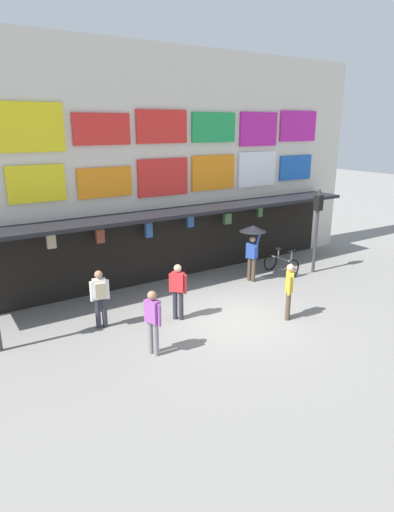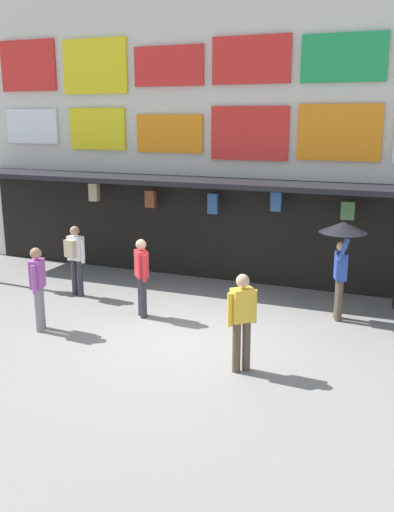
# 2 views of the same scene
# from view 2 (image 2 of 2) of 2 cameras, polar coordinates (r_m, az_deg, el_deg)

# --- Properties ---
(ground_plane) EXTENTS (80.00, 80.00, 0.00)m
(ground_plane) POSITION_cam_2_polar(r_m,az_deg,el_deg) (10.72, -1.08, -8.47)
(ground_plane) COLOR gray
(shopfront) EXTENTS (18.00, 2.60, 8.00)m
(shopfront) POSITION_cam_2_polar(r_m,az_deg,el_deg) (14.22, 6.17, 13.44)
(shopfront) COLOR beige
(shopfront) RESTS_ON ground
(pedestrian_in_black) EXTENTS (0.40, 0.42, 1.68)m
(pedestrian_in_black) POSITION_cam_2_polar(r_m,az_deg,el_deg) (11.60, -5.73, -1.81)
(pedestrian_in_black) COLOR #2D2D38
(pedestrian_in_black) RESTS_ON ground
(pedestrian_in_yellow) EXTENTS (0.52, 0.41, 1.68)m
(pedestrian_in_yellow) POSITION_cam_2_polar(r_m,az_deg,el_deg) (13.19, -12.44, 0.05)
(pedestrian_in_yellow) COLOR #2D2D38
(pedestrian_in_yellow) RESTS_ON ground
(pedestrian_with_umbrella) EXTENTS (0.96, 0.96, 2.08)m
(pedestrian_with_umbrella) POSITION_cam_2_polar(r_m,az_deg,el_deg) (11.57, 14.75, 1.31)
(pedestrian_with_umbrella) COLOR brown
(pedestrian_with_umbrella) RESTS_ON ground
(pedestrian_in_red) EXTENTS (0.41, 0.41, 1.68)m
(pedestrian_in_red) POSITION_cam_2_polar(r_m,az_deg,el_deg) (9.10, 4.66, -6.32)
(pedestrian_in_red) COLOR brown
(pedestrian_in_red) RESTS_ON ground
(pedestrian_in_blue) EXTENTS (0.33, 0.50, 1.68)m
(pedestrian_in_blue) POSITION_cam_2_polar(r_m,az_deg,el_deg) (11.26, -16.08, -2.81)
(pedestrian_in_blue) COLOR gray
(pedestrian_in_blue) RESTS_ON ground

